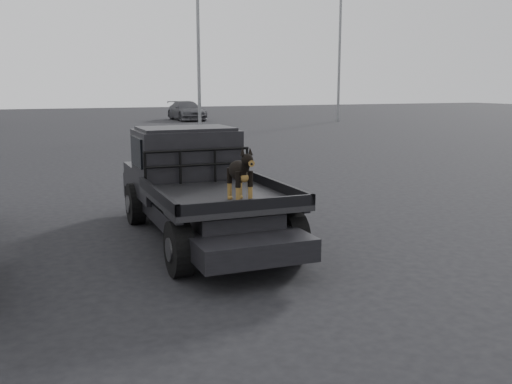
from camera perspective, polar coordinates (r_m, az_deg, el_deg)
name	(u,v)px	position (r m, az deg, el deg)	size (l,w,h in m)	color
ground	(206,276)	(7.79, -5.01, -8.35)	(120.00, 120.00, 0.00)	black
flatbed_ute	(202,212)	(9.50, -5.41, -2.00)	(2.00, 5.40, 0.92)	black
ute_cab	(186,152)	(10.25, -7.03, 4.00)	(1.72, 1.30, 0.88)	black
headache_rack	(198,167)	(9.55, -5.83, 2.55)	(1.80, 0.08, 0.55)	black
dog	(240,175)	(7.99, -1.65, 1.70)	(0.32, 0.60, 0.74)	black
distant_car_b	(187,111)	(42.44, -6.95, 8.08)	(1.94, 4.77, 1.38)	#45454A
floodlight_far	(341,8)	(41.61, 8.47, 17.78)	(1.08, 0.28, 14.36)	slate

